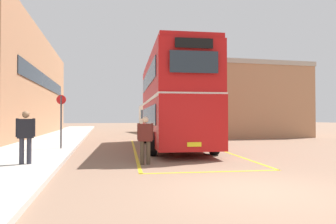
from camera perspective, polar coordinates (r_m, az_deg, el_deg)
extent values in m
plane|color=#846651|center=(20.83, -3.44, -5.44)|extent=(135.60, 135.60, 0.00)
cube|color=#B2ADA3|center=(23.20, -20.53, -4.76)|extent=(4.00, 57.60, 0.14)
cube|color=#AD7A56|center=(29.53, -28.52, 4.33)|extent=(6.65, 24.43, 8.60)
cube|color=#232D38|center=(28.82, -22.06, 5.27)|extent=(0.06, 18.57, 1.10)
cube|color=#AD7A56|center=(31.33, 11.27, 1.20)|extent=(7.66, 16.30, 5.63)
cube|color=#232D38|center=(30.00, 4.50, 1.82)|extent=(0.06, 12.39, 1.10)
cube|color=#A89E8E|center=(31.58, 11.25, 6.63)|extent=(7.78, 16.42, 0.36)
cylinder|color=black|center=(18.81, -4.60, -4.39)|extent=(0.36, 1.02, 1.00)
cylinder|color=black|center=(19.15, 3.31, -4.33)|extent=(0.36, 1.02, 1.00)
cylinder|color=black|center=(12.57, -2.92, -6.05)|extent=(0.36, 1.02, 1.00)
cylinder|color=black|center=(13.06, 8.72, -5.84)|extent=(0.36, 1.02, 1.00)
cube|color=#B71414|center=(15.80, 0.85, -1.76)|extent=(3.32, 10.29, 2.10)
cube|color=#B71414|center=(15.91, 0.84, 5.83)|extent=(3.31, 10.09, 2.10)
cube|color=#B71414|center=(16.09, 0.84, 9.90)|extent=(3.20, 9.98, 0.20)
cube|color=white|center=(15.82, 0.84, 2.05)|extent=(3.34, 10.19, 0.14)
cube|color=#232D38|center=(15.65, -3.85, -0.66)|extent=(0.67, 8.28, 0.84)
cube|color=#232D38|center=(15.78, -3.84, 6.25)|extent=(0.67, 8.28, 0.84)
cube|color=#232D38|center=(16.05, 5.42, -0.67)|extent=(0.67, 8.28, 0.84)
cube|color=#232D38|center=(16.17, 5.41, 6.08)|extent=(0.67, 8.28, 0.84)
cube|color=#232D38|center=(10.99, 4.96, 9.47)|extent=(1.78, 0.18, 0.80)
cube|color=black|center=(11.13, 4.96, 12.92)|extent=(1.40, 0.15, 0.36)
cube|color=#232D38|center=(20.83, -1.30, -0.49)|extent=(2.04, 0.20, 1.00)
cube|color=yellow|center=(10.84, 4.99, -6.15)|extent=(0.52, 0.07, 0.16)
cylinder|color=black|center=(32.63, -4.77, -3.04)|extent=(0.37, 0.95, 0.92)
cylinder|color=black|center=(33.36, -0.59, -3.00)|extent=(0.37, 0.95, 0.92)
cylinder|color=black|center=(27.05, -1.60, -3.46)|extent=(0.37, 0.95, 0.92)
cylinder|color=black|center=(27.93, 3.32, -3.38)|extent=(0.37, 0.95, 0.92)
cube|color=silver|center=(30.18, -1.04, -1.05)|extent=(3.64, 9.93, 2.60)
cube|color=silver|center=(30.21, -1.04, 1.53)|extent=(3.44, 9.53, 0.12)
cube|color=#232D38|center=(29.81, -3.29, -0.37)|extent=(1.01, 7.70, 0.96)
cube|color=#232D38|center=(30.60, 1.15, -0.39)|extent=(1.01, 7.70, 0.96)
cube|color=#232D38|center=(34.84, -3.59, -0.55)|extent=(1.93, 0.29, 1.10)
cylinder|color=#473828|center=(10.27, -3.76, -7.76)|extent=(0.14, 0.14, 0.79)
cylinder|color=#473828|center=(10.29, -4.92, -7.74)|extent=(0.14, 0.14, 0.79)
cube|color=#591E19|center=(10.22, -4.33, -3.90)|extent=(0.50, 0.33, 0.59)
cylinder|color=#591E19|center=(10.19, -3.04, -3.74)|extent=(0.09, 0.09, 0.56)
cylinder|color=#591E19|center=(10.25, -5.61, -3.72)|extent=(0.09, 0.09, 0.56)
sphere|color=beige|center=(10.19, -4.34, -1.47)|extent=(0.21, 0.21, 0.21)
cylinder|color=#2D2D38|center=(10.45, -26.03, -6.71)|extent=(0.14, 0.14, 0.81)
cylinder|color=#2D2D38|center=(10.44, -24.86, -6.73)|extent=(0.14, 0.14, 0.81)
cube|color=black|center=(10.40, -25.42, -2.85)|extent=(0.50, 0.30, 0.60)
cylinder|color=black|center=(10.41, -26.71, -2.67)|extent=(0.09, 0.09, 0.57)
cylinder|color=black|center=(10.39, -24.12, -2.70)|extent=(0.09, 0.09, 0.57)
sphere|color=#8C6647|center=(10.41, -25.39, -0.42)|extent=(0.22, 0.22, 0.22)
cylinder|color=#4C4C51|center=(15.01, -19.64, -1.81)|extent=(0.08, 0.08, 2.48)
cylinder|color=red|center=(15.04, -19.61, 2.22)|extent=(0.44, 0.08, 0.44)
cube|color=gold|center=(14.69, -6.33, -7.26)|extent=(1.05, 12.10, 0.01)
cube|color=gold|center=(15.38, 9.45, -6.97)|extent=(1.05, 12.10, 0.01)
cube|color=gold|center=(9.04, 8.37, -11.17)|extent=(4.27, 0.45, 0.01)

